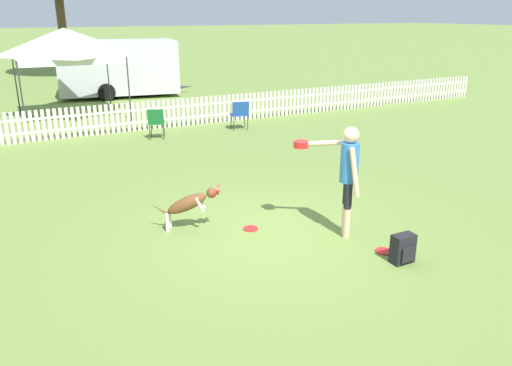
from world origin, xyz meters
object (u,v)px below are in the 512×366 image
(frisbee_near_dog, at_px, (384,251))
(backpack_on_grass, at_px, (403,249))
(folding_chair_center, at_px, (240,113))
(leaping_dog, at_px, (190,203))
(canopy_tent_main, at_px, (65,45))
(handler_person, at_px, (346,168))
(folding_chair_blue_left, at_px, (156,121))
(equipment_trailer, at_px, (118,67))
(frisbee_near_handler, at_px, (251,229))

(frisbee_near_dog, height_order, backpack_on_grass, backpack_on_grass)
(backpack_on_grass, height_order, folding_chair_center, folding_chair_center)
(leaping_dog, distance_m, canopy_tent_main, 10.70)
(handler_person, relative_size, backpack_on_grass, 4.13)
(folding_chair_blue_left, height_order, equipment_trailer, equipment_trailer)
(leaping_dog, relative_size, equipment_trailer, 0.19)
(backpack_on_grass, bearing_deg, canopy_tent_main, 101.14)
(folding_chair_center, bearing_deg, leaping_dog, 71.37)
(folding_chair_blue_left, bearing_deg, canopy_tent_main, -48.39)
(backpack_on_grass, distance_m, equipment_trailer, 16.76)
(frisbee_near_dog, distance_m, canopy_tent_main, 13.04)
(leaping_dog, relative_size, frisbee_near_dog, 4.48)
(handler_person, distance_m, frisbee_near_dog, 1.36)
(folding_chair_blue_left, height_order, folding_chair_center, folding_chair_center)
(handler_person, relative_size, folding_chair_blue_left, 2.04)
(equipment_trailer, bearing_deg, backpack_on_grass, -80.56)
(handler_person, relative_size, equipment_trailer, 0.31)
(folding_chair_blue_left, xyz_separation_m, folding_chair_center, (2.56, 0.02, 0.00))
(equipment_trailer, bearing_deg, handler_person, -81.20)
(folding_chair_blue_left, distance_m, canopy_tent_main, 4.96)
(frisbee_near_dog, bearing_deg, frisbee_near_handler, 130.36)
(equipment_trailer, bearing_deg, leaping_dog, -89.49)
(frisbee_near_dog, relative_size, canopy_tent_main, 0.07)
(frisbee_near_dog, height_order, folding_chair_center, folding_chair_center)
(handler_person, xyz_separation_m, folding_chair_blue_left, (-0.77, 7.46, -0.59))
(leaping_dog, bearing_deg, frisbee_near_handler, 95.77)
(frisbee_near_handler, height_order, folding_chair_center, folding_chair_center)
(frisbee_near_handler, relative_size, canopy_tent_main, 0.07)
(leaping_dog, xyz_separation_m, equipment_trailer, (2.15, 14.33, 0.72))
(backpack_on_grass, xyz_separation_m, folding_chair_blue_left, (-0.95, 8.62, 0.30))
(leaping_dog, xyz_separation_m, frisbee_near_dog, (2.26, -2.04, -0.46))
(equipment_trailer, bearing_deg, frisbee_near_dog, -80.59)
(handler_person, xyz_separation_m, frisbee_near_dog, (0.17, -0.80, -1.09))
(frisbee_near_handler, distance_m, equipment_trailer, 14.85)
(frisbee_near_handler, bearing_deg, leaping_dog, 154.64)
(leaping_dog, relative_size, folding_chair_blue_left, 1.24)
(leaping_dog, distance_m, frisbee_near_handler, 1.07)
(handler_person, height_order, folding_chair_center, handler_person)
(frisbee_near_handler, distance_m, folding_chair_blue_left, 6.66)
(leaping_dog, bearing_deg, handler_person, 90.31)
(equipment_trailer, bearing_deg, frisbee_near_handler, -85.89)
(folding_chair_blue_left, relative_size, folding_chair_center, 0.99)
(frisbee_near_handler, relative_size, equipment_trailer, 0.04)
(folding_chair_blue_left, bearing_deg, handler_person, 117.26)
(equipment_trailer, bearing_deg, folding_chair_center, -68.98)
(handler_person, bearing_deg, folding_chair_center, 17.70)
(handler_person, xyz_separation_m, canopy_tent_main, (-2.36, 11.78, 1.24))
(leaping_dog, height_order, frisbee_near_dog, leaping_dog)
(backpack_on_grass, height_order, equipment_trailer, equipment_trailer)
(leaping_dog, bearing_deg, canopy_tent_main, -147.34)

